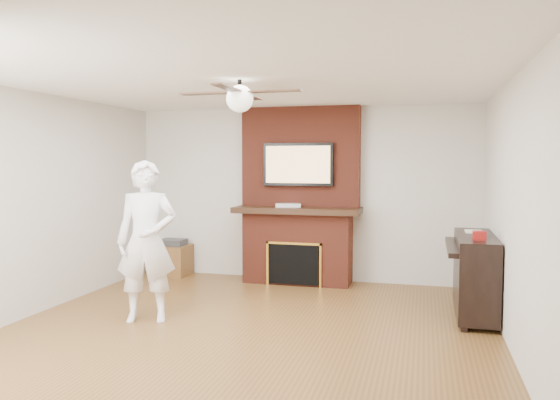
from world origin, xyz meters
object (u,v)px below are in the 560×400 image
(fireplace, at_px, (299,213))
(person, at_px, (147,241))
(side_table, at_px, (173,259))
(piano, at_px, (474,273))

(fireplace, xyz_separation_m, person, (-1.15, -2.30, -0.13))
(side_table, bearing_deg, piano, -15.06)
(side_table, distance_m, piano, 4.37)
(piano, bearing_deg, fireplace, 152.98)
(person, bearing_deg, piano, -1.35)
(side_table, relative_size, piano, 0.40)
(person, distance_m, piano, 3.62)
(person, xyz_separation_m, piano, (3.43, 1.11, -0.38))
(fireplace, bearing_deg, piano, -27.63)
(fireplace, distance_m, piano, 2.62)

